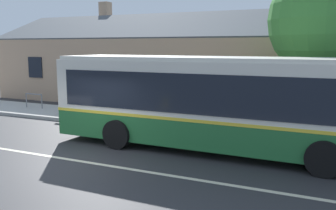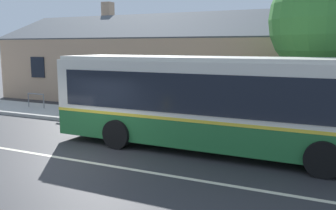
{
  "view_description": "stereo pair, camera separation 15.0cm",
  "coord_description": "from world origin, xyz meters",
  "px_view_note": "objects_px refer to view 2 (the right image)",
  "views": [
    {
      "loc": [
        7.29,
        -8.78,
        3.46
      ],
      "look_at": [
        1.76,
        3.07,
        1.39
      ],
      "focal_mm": 40.0,
      "sensor_mm": 36.0,
      "label": 1
    },
    {
      "loc": [
        7.42,
        -8.71,
        3.46
      ],
      "look_at": [
        1.76,
        3.07,
        1.39
      ],
      "focal_mm": 40.0,
      "sensor_mm": 36.0,
      "label": 2
    }
  ],
  "objects_px": {
    "bench_down_street": "(150,112)",
    "bike_rack": "(36,98)",
    "bench_by_building": "(76,107)",
    "street_tree_primary": "(332,23)",
    "transit_bus": "(216,101)"
  },
  "relations": [
    {
      "from": "bench_down_street",
      "to": "bike_rack",
      "type": "bearing_deg",
      "value": 175.2
    },
    {
      "from": "bike_rack",
      "to": "bench_down_street",
      "type": "bearing_deg",
      "value": -4.8
    },
    {
      "from": "bench_down_street",
      "to": "street_tree_primary",
      "type": "xyz_separation_m",
      "value": [
        7.09,
        1.42,
        3.76
      ]
    },
    {
      "from": "bike_rack",
      "to": "bench_by_building",
      "type": "bearing_deg",
      "value": -14.58
    },
    {
      "from": "transit_bus",
      "to": "bench_down_street",
      "type": "height_order",
      "value": "transit_bus"
    },
    {
      "from": "transit_bus",
      "to": "bench_by_building",
      "type": "relative_size",
      "value": 6.83
    },
    {
      "from": "street_tree_primary",
      "to": "bike_rack",
      "type": "distance_m",
      "value": 14.92
    },
    {
      "from": "bike_rack",
      "to": "transit_bus",
      "type": "bearing_deg",
      "value": -16.43
    },
    {
      "from": "street_tree_primary",
      "to": "bench_down_street",
      "type": "bearing_deg",
      "value": -168.71
    },
    {
      "from": "transit_bus",
      "to": "street_tree_primary",
      "type": "relative_size",
      "value": 1.67
    },
    {
      "from": "transit_bus",
      "to": "bench_by_building",
      "type": "distance_m",
      "value": 8.23
    },
    {
      "from": "transit_bus",
      "to": "bench_down_street",
      "type": "bearing_deg",
      "value": 145.33
    },
    {
      "from": "bench_down_street",
      "to": "transit_bus",
      "type": "bearing_deg",
      "value": -34.67
    },
    {
      "from": "bench_by_building",
      "to": "street_tree_primary",
      "type": "relative_size",
      "value": 0.24
    },
    {
      "from": "bench_down_street",
      "to": "bike_rack",
      "type": "distance_m",
      "value": 7.38
    }
  ]
}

